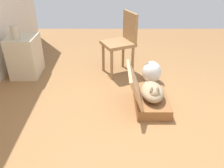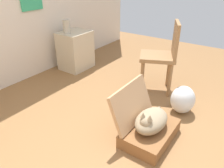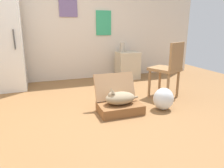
{
  "view_description": "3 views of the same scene",
  "coord_description": "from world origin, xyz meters",
  "px_view_note": "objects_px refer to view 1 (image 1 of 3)",
  "views": [
    {
      "loc": [
        -2.1,
        0.48,
        1.74
      ],
      "look_at": [
        0.48,
        0.48,
        0.26
      ],
      "focal_mm": 37.12,
      "sensor_mm": 36.0,
      "label": 1
    },
    {
      "loc": [
        -1.3,
        -0.7,
        1.54
      ],
      "look_at": [
        0.6,
        0.62,
        0.33
      ],
      "focal_mm": 35.37,
      "sensor_mm": 36.0,
      "label": 2
    },
    {
      "loc": [
        -0.7,
        -2.65,
        1.23
      ],
      "look_at": [
        0.37,
        0.39,
        0.32
      ],
      "focal_mm": 33.73,
      "sensor_mm": 36.0,
      "label": 3
    }
  ],
  "objects_px": {
    "suitcase_base": "(151,102)",
    "cat": "(152,92)",
    "vase_tall": "(15,32)",
    "side_table": "(25,56)",
    "plastic_bag_white": "(152,72)",
    "chair": "(122,41)"
  },
  "relations": [
    {
      "from": "suitcase_base",
      "to": "vase_tall",
      "type": "distance_m",
      "value": 2.17
    },
    {
      "from": "side_table",
      "to": "vase_tall",
      "type": "relative_size",
      "value": 2.96
    },
    {
      "from": "cat",
      "to": "chair",
      "type": "distance_m",
      "value": 1.12
    },
    {
      "from": "cat",
      "to": "chair",
      "type": "height_order",
      "value": "chair"
    },
    {
      "from": "vase_tall",
      "to": "chair",
      "type": "relative_size",
      "value": 0.22
    },
    {
      "from": "vase_tall",
      "to": "side_table",
      "type": "bearing_deg",
      "value": -12.87
    },
    {
      "from": "plastic_bag_white",
      "to": "vase_tall",
      "type": "relative_size",
      "value": 1.57
    },
    {
      "from": "side_table",
      "to": "vase_tall",
      "type": "xyz_separation_m",
      "value": [
        -0.13,
        0.03,
        0.42
      ]
    },
    {
      "from": "suitcase_base",
      "to": "cat",
      "type": "distance_m",
      "value": 0.16
    },
    {
      "from": "plastic_bag_white",
      "to": "side_table",
      "type": "relative_size",
      "value": 0.53
    },
    {
      "from": "suitcase_base",
      "to": "vase_tall",
      "type": "relative_size",
      "value": 2.91
    },
    {
      "from": "chair",
      "to": "plastic_bag_white",
      "type": "bearing_deg",
      "value": 26.31
    },
    {
      "from": "suitcase_base",
      "to": "chair",
      "type": "bearing_deg",
      "value": 18.92
    },
    {
      "from": "suitcase_base",
      "to": "cat",
      "type": "relative_size",
      "value": 1.19
    },
    {
      "from": "suitcase_base",
      "to": "side_table",
      "type": "bearing_deg",
      "value": 63.63
    },
    {
      "from": "suitcase_base",
      "to": "chair",
      "type": "relative_size",
      "value": 0.64
    },
    {
      "from": "suitcase_base",
      "to": "plastic_bag_white",
      "type": "xyz_separation_m",
      "value": [
        0.66,
        -0.09,
        0.1
      ]
    },
    {
      "from": "side_table",
      "to": "vase_tall",
      "type": "distance_m",
      "value": 0.44
    },
    {
      "from": "plastic_bag_white",
      "to": "chair",
      "type": "distance_m",
      "value": 0.67
    },
    {
      "from": "plastic_bag_white",
      "to": "chair",
      "type": "relative_size",
      "value": 0.35
    },
    {
      "from": "cat",
      "to": "plastic_bag_white",
      "type": "bearing_deg",
      "value": -8.09
    },
    {
      "from": "side_table",
      "to": "cat",
      "type": "bearing_deg",
      "value": -116.61
    }
  ]
}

